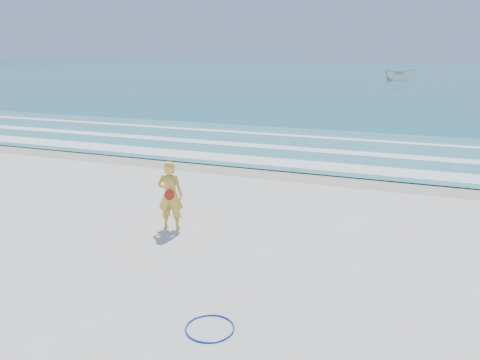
% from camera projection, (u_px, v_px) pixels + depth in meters
% --- Properties ---
extents(ground, '(400.00, 400.00, 0.00)m').
position_uv_depth(ground, '(168.00, 278.00, 9.31)').
color(ground, silver).
rests_on(ground, ground).
extents(wet_sand, '(400.00, 2.40, 0.00)m').
position_uv_depth(wet_sand, '(288.00, 173.00, 17.41)').
color(wet_sand, '#B2A893').
rests_on(wet_sand, ground).
extents(ocean, '(400.00, 190.00, 0.04)m').
position_uv_depth(ocean, '(404.00, 72.00, 103.74)').
color(ocean, '#19727F').
rests_on(ocean, ground).
extents(shallow, '(400.00, 10.00, 0.01)m').
position_uv_depth(shallow, '(317.00, 147.00, 21.89)').
color(shallow, '#59B7AD').
rests_on(shallow, ocean).
extents(foam_near, '(400.00, 1.40, 0.01)m').
position_uv_depth(foam_near, '(297.00, 164.00, 18.56)').
color(foam_near, white).
rests_on(foam_near, shallow).
extents(foam_mid, '(400.00, 0.90, 0.01)m').
position_uv_depth(foam_mid, '(313.00, 150.00, 21.17)').
color(foam_mid, white).
rests_on(foam_mid, shallow).
extents(foam_far, '(400.00, 0.60, 0.01)m').
position_uv_depth(foam_far, '(327.00, 138.00, 24.14)').
color(foam_far, white).
rests_on(foam_far, shallow).
extents(hoop, '(0.83, 0.83, 0.03)m').
position_uv_depth(hoop, '(210.00, 328.00, 7.60)').
color(hoop, '#0B34C9').
rests_on(hoop, ground).
extents(boat, '(4.74, 2.32, 1.76)m').
position_uv_depth(boat, '(400.00, 75.00, 71.56)').
color(boat, silver).
rests_on(boat, ocean).
extents(woman, '(0.72, 0.55, 1.77)m').
position_uv_depth(woman, '(170.00, 195.00, 11.69)').
color(woman, yellow).
rests_on(woman, ground).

